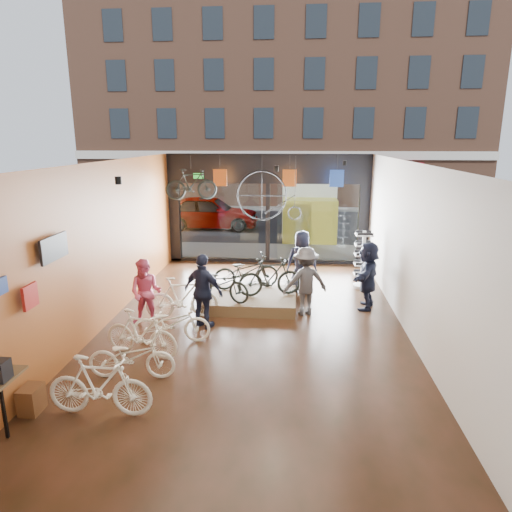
# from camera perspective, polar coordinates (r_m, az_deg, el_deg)

# --- Properties ---
(ground_plane) EXTENTS (7.00, 12.00, 0.04)m
(ground_plane) POSITION_cam_1_polar(r_m,az_deg,el_deg) (10.77, -0.36, -9.18)
(ground_plane) COLOR black
(ground_plane) RESTS_ON ground
(ceiling) EXTENTS (7.00, 12.00, 0.04)m
(ceiling) POSITION_cam_1_polar(r_m,az_deg,el_deg) (9.87, -0.40, 11.69)
(ceiling) COLOR black
(ceiling) RESTS_ON ground
(wall_left) EXTENTS (0.04, 12.00, 3.80)m
(wall_left) POSITION_cam_1_polar(r_m,az_deg,el_deg) (11.02, -18.94, 1.10)
(wall_left) COLOR brown
(wall_left) RESTS_ON ground
(wall_right) EXTENTS (0.04, 12.00, 3.80)m
(wall_right) POSITION_cam_1_polar(r_m,az_deg,el_deg) (10.46, 19.22, 0.39)
(wall_right) COLOR beige
(wall_right) RESTS_ON ground
(wall_back) EXTENTS (7.00, 0.04, 3.80)m
(wall_back) POSITION_cam_1_polar(r_m,az_deg,el_deg) (4.58, -7.24, -17.26)
(wall_back) COLOR beige
(wall_back) RESTS_ON ground
(storefront) EXTENTS (7.00, 0.26, 3.80)m
(storefront) POSITION_cam_1_polar(r_m,az_deg,el_deg) (16.03, 1.50, 5.86)
(storefront) COLOR black
(storefront) RESTS_ON ground
(exit_sign) EXTENTS (0.35, 0.06, 0.18)m
(exit_sign) POSITION_cam_1_polar(r_m,az_deg,el_deg) (16.09, -7.20, 9.91)
(exit_sign) COLOR #198C26
(exit_sign) RESTS_ON storefront
(street_road) EXTENTS (30.00, 18.00, 0.02)m
(street_road) POSITION_cam_1_polar(r_m,az_deg,el_deg) (25.21, 2.60, 4.62)
(street_road) COLOR black
(street_road) RESTS_ON ground
(sidewalk_near) EXTENTS (30.00, 2.40, 0.12)m
(sidewalk_near) POSITION_cam_1_polar(r_m,az_deg,el_deg) (17.56, 1.67, 0.50)
(sidewalk_near) COLOR slate
(sidewalk_near) RESTS_ON ground
(sidewalk_far) EXTENTS (30.00, 2.00, 0.12)m
(sidewalk_far) POSITION_cam_1_polar(r_m,az_deg,el_deg) (29.15, 2.89, 6.10)
(sidewalk_far) COLOR slate
(sidewalk_far) RESTS_ON ground
(opposite_building) EXTENTS (26.00, 5.00, 14.00)m
(opposite_building) POSITION_cam_1_polar(r_m,az_deg,el_deg) (31.45, 3.22, 19.38)
(opposite_building) COLOR brown
(opposite_building) RESTS_ON ground
(street_car) EXTENTS (4.79, 1.93, 1.63)m
(street_car) POSITION_cam_1_polar(r_m,az_deg,el_deg) (22.47, -5.89, 5.48)
(street_car) COLOR gray
(street_car) RESTS_ON street_road
(box_truck) EXTENTS (2.30, 6.91, 2.72)m
(box_truck) POSITION_cam_1_polar(r_m,az_deg,el_deg) (21.04, 6.55, 6.36)
(box_truck) COLOR silver
(box_truck) RESTS_ON street_road
(floor_bike_1) EXTENTS (1.71, 0.50, 1.02)m
(floor_bike_1) POSITION_cam_1_polar(r_m,az_deg,el_deg) (7.89, -18.96, -15.08)
(floor_bike_1) COLOR white
(floor_bike_1) RESTS_ON ground_plane
(floor_bike_2) EXTENTS (1.63, 0.64, 0.84)m
(floor_bike_2) POSITION_cam_1_polar(r_m,az_deg,el_deg) (8.86, -15.28, -12.04)
(floor_bike_2) COLOR white
(floor_bike_2) RESTS_ON ground_plane
(floor_bike_3) EXTENTS (1.70, 0.86, 0.98)m
(floor_bike_3) POSITION_cam_1_polar(r_m,az_deg,el_deg) (9.61, -14.14, -9.35)
(floor_bike_3) COLOR white
(floor_bike_3) RESTS_ON ground_plane
(floor_bike_4) EXTENTS (1.73, 0.81, 0.88)m
(floor_bike_4) POSITION_cam_1_polar(r_m,az_deg,el_deg) (10.11, -10.55, -8.25)
(floor_bike_4) COLOR white
(floor_bike_4) RESTS_ON ground_plane
(floor_bike_5) EXTENTS (1.83, 0.84, 1.06)m
(floor_bike_5) POSITION_cam_1_polar(r_m,az_deg,el_deg) (11.32, -9.22, -5.17)
(floor_bike_5) COLOR white
(floor_bike_5) RESTS_ON ground_plane
(display_platform) EXTENTS (2.40, 1.80, 0.30)m
(display_platform) POSITION_cam_1_polar(r_m,az_deg,el_deg) (12.13, -0.75, -5.53)
(display_platform) COLOR #4A3722
(display_platform) RESTS_ON ground_plane
(display_bike_left) EXTENTS (1.79, 1.31, 0.90)m
(display_bike_left) POSITION_cam_1_polar(r_m,az_deg,el_deg) (11.63, -4.42, -3.34)
(display_bike_left) COLOR black
(display_bike_left) RESTS_ON display_platform
(display_bike_mid) EXTENTS (1.76, 0.91, 1.02)m
(display_bike_mid) POSITION_cam_1_polar(r_m,az_deg,el_deg) (11.87, 1.75, -2.63)
(display_bike_mid) COLOR black
(display_bike_mid) RESTS_ON display_platform
(display_bike_right) EXTENTS (1.92, 1.14, 0.95)m
(display_bike_right) POSITION_cam_1_polar(r_m,az_deg,el_deg) (12.47, -1.25, -1.94)
(display_bike_right) COLOR black
(display_bike_right) RESTS_ON display_platform
(customer_1) EXTENTS (0.80, 0.63, 1.60)m
(customer_1) POSITION_cam_1_polar(r_m,az_deg,el_deg) (11.02, -13.59, -4.46)
(customer_1) COLOR #CC4C72
(customer_1) RESTS_ON ground_plane
(customer_2) EXTENTS (1.12, 0.82, 1.77)m
(customer_2) POSITION_cam_1_polar(r_m,az_deg,el_deg) (10.60, -6.58, -4.43)
(customer_2) COLOR #161C33
(customer_2) RESTS_ON ground_plane
(customer_3) EXTENTS (1.25, 0.93, 1.73)m
(customer_3) POSITION_cam_1_polar(r_m,az_deg,el_deg) (11.39, 6.20, -3.15)
(customer_3) COLOR #3F3F44
(customer_3) RESTS_ON ground_plane
(customer_4) EXTENTS (0.93, 0.66, 1.79)m
(customer_4) POSITION_cam_1_polar(r_m,az_deg,el_deg) (13.07, 5.75, -0.69)
(customer_4) COLOR #161C33
(customer_4) RESTS_ON ground_plane
(customer_5) EXTENTS (0.96, 1.72, 1.77)m
(customer_5) POSITION_cam_1_polar(r_m,az_deg,el_deg) (12.09, 13.78, -2.35)
(customer_5) COLOR #161C33
(customer_5) RESTS_ON ground_plane
(sunglasses_rack) EXTENTS (0.53, 0.44, 1.71)m
(sunglasses_rack) POSITION_cam_1_polar(r_m,az_deg,el_deg) (13.73, 13.22, -0.44)
(sunglasses_rack) COLOR white
(sunglasses_rack) RESTS_ON ground_plane
(wall_merch) EXTENTS (0.40, 2.40, 2.60)m
(wall_merch) POSITION_cam_1_polar(r_m,az_deg,el_deg) (8.18, -27.36, -8.74)
(wall_merch) COLOR navy
(wall_merch) RESTS_ON wall_left
(penny_farthing) EXTENTS (1.98, 0.06, 1.59)m
(penny_farthing) POSITION_cam_1_polar(r_m,az_deg,el_deg) (14.51, 2.04, 7.34)
(penny_farthing) COLOR black
(penny_farthing) RESTS_ON ceiling
(hung_bike) EXTENTS (1.64, 0.88, 0.95)m
(hung_bike) POSITION_cam_1_polar(r_m,az_deg,el_deg) (14.44, -8.09, 8.87)
(hung_bike) COLOR black
(hung_bike) RESTS_ON ceiling
(jersey_left) EXTENTS (0.45, 0.03, 0.55)m
(jersey_left) POSITION_cam_1_polar(r_m,az_deg,el_deg) (15.26, -4.51, 9.74)
(jersey_left) COLOR #CC5919
(jersey_left) RESTS_ON ceiling
(jersey_mid) EXTENTS (0.45, 0.03, 0.55)m
(jersey_mid) POSITION_cam_1_polar(r_m,az_deg,el_deg) (15.08, 4.21, 9.68)
(jersey_mid) COLOR #CC5919
(jersey_mid) RESTS_ON ceiling
(jersey_right) EXTENTS (0.45, 0.03, 0.55)m
(jersey_right) POSITION_cam_1_polar(r_m,az_deg,el_deg) (15.14, 10.06, 9.53)
(jersey_right) COLOR #1E3F99
(jersey_right) RESTS_ON ceiling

